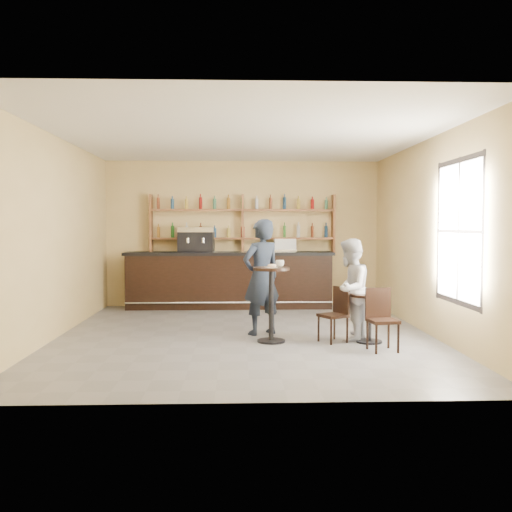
{
  "coord_description": "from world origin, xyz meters",
  "views": [
    {
      "loc": [
        -0.16,
        -9.14,
        1.79
      ],
      "look_at": [
        0.2,
        0.8,
        1.25
      ],
      "focal_mm": 40.0,
      "sensor_mm": 36.0,
      "label": 1
    }
  ],
  "objects_px": {
    "bar_counter": "(229,280)",
    "pastry_case": "(285,245)",
    "chair_west": "(333,315)",
    "cafe_table": "(369,318)",
    "espresso_machine": "(196,240)",
    "pedestal_table": "(271,305)",
    "chair_south": "(383,320)",
    "man_main": "(261,277)",
    "patron_second": "(350,290)"
  },
  "relations": [
    {
      "from": "bar_counter",
      "to": "pastry_case",
      "type": "bearing_deg",
      "value": 0.0
    },
    {
      "from": "bar_counter",
      "to": "man_main",
      "type": "relative_size",
      "value": 2.37
    },
    {
      "from": "espresso_machine",
      "to": "pedestal_table",
      "type": "relative_size",
      "value": 0.65
    },
    {
      "from": "cafe_table",
      "to": "chair_west",
      "type": "xyz_separation_m",
      "value": [
        -0.55,
        0.05,
        0.05
      ]
    },
    {
      "from": "pedestal_table",
      "to": "chair_south",
      "type": "distance_m",
      "value": 1.69
    },
    {
      "from": "chair_south",
      "to": "pastry_case",
      "type": "bearing_deg",
      "value": 94.36
    },
    {
      "from": "pastry_case",
      "to": "patron_second",
      "type": "bearing_deg",
      "value": -80.65
    },
    {
      "from": "patron_second",
      "to": "espresso_machine",
      "type": "bearing_deg",
      "value": -117.12
    },
    {
      "from": "espresso_machine",
      "to": "cafe_table",
      "type": "height_order",
      "value": "espresso_machine"
    },
    {
      "from": "cafe_table",
      "to": "chair_south",
      "type": "height_order",
      "value": "chair_south"
    },
    {
      "from": "man_main",
      "to": "patron_second",
      "type": "height_order",
      "value": "man_main"
    },
    {
      "from": "cafe_table",
      "to": "man_main",
      "type": "bearing_deg",
      "value": 155.88
    },
    {
      "from": "pastry_case",
      "to": "man_main",
      "type": "bearing_deg",
      "value": -103.88
    },
    {
      "from": "man_main",
      "to": "chair_west",
      "type": "bearing_deg",
      "value": 116.69
    },
    {
      "from": "chair_west",
      "to": "chair_south",
      "type": "xyz_separation_m",
      "value": [
        0.6,
        -0.65,
        0.02
      ]
    },
    {
      "from": "man_main",
      "to": "chair_west",
      "type": "xyz_separation_m",
      "value": [
        1.06,
        -0.67,
        -0.52
      ]
    },
    {
      "from": "espresso_machine",
      "to": "cafe_table",
      "type": "distance_m",
      "value": 4.86
    },
    {
      "from": "pastry_case",
      "to": "chair_south",
      "type": "bearing_deg",
      "value": -78.71
    },
    {
      "from": "chair_west",
      "to": "patron_second",
      "type": "relative_size",
      "value": 0.53
    },
    {
      "from": "chair_west",
      "to": "chair_south",
      "type": "height_order",
      "value": "chair_south"
    },
    {
      "from": "pedestal_table",
      "to": "chair_west",
      "type": "xyz_separation_m",
      "value": [
        0.94,
        -0.04,
        -0.15
      ]
    },
    {
      "from": "bar_counter",
      "to": "cafe_table",
      "type": "relative_size",
      "value": 6.0
    },
    {
      "from": "bar_counter",
      "to": "patron_second",
      "type": "relative_size",
      "value": 2.83
    },
    {
      "from": "bar_counter",
      "to": "chair_west",
      "type": "distance_m",
      "value": 4.04
    },
    {
      "from": "chair_west",
      "to": "chair_south",
      "type": "distance_m",
      "value": 0.88
    },
    {
      "from": "pastry_case",
      "to": "man_main",
      "type": "relative_size",
      "value": 0.25
    },
    {
      "from": "pastry_case",
      "to": "man_main",
      "type": "distance_m",
      "value": 3.12
    },
    {
      "from": "man_main",
      "to": "cafe_table",
      "type": "distance_m",
      "value": 1.86
    },
    {
      "from": "espresso_machine",
      "to": "cafe_table",
      "type": "xyz_separation_m",
      "value": [
        2.88,
        -3.75,
        -1.11
      ]
    },
    {
      "from": "espresso_machine",
      "to": "chair_west",
      "type": "bearing_deg",
      "value": -54.11
    },
    {
      "from": "bar_counter",
      "to": "man_main",
      "type": "bearing_deg",
      "value": -79.55
    },
    {
      "from": "espresso_machine",
      "to": "chair_west",
      "type": "height_order",
      "value": "espresso_machine"
    },
    {
      "from": "bar_counter",
      "to": "patron_second",
      "type": "height_order",
      "value": "patron_second"
    },
    {
      "from": "chair_west",
      "to": "pastry_case",
      "type": "bearing_deg",
      "value": 157.62
    },
    {
      "from": "cafe_table",
      "to": "chair_west",
      "type": "relative_size",
      "value": 0.89
    },
    {
      "from": "espresso_machine",
      "to": "pastry_case",
      "type": "bearing_deg",
      "value": 3.71
    },
    {
      "from": "pedestal_table",
      "to": "man_main",
      "type": "xyz_separation_m",
      "value": [
        -0.12,
        0.63,
        0.37
      ]
    },
    {
      "from": "bar_counter",
      "to": "espresso_machine",
      "type": "height_order",
      "value": "espresso_machine"
    },
    {
      "from": "bar_counter",
      "to": "patron_second",
      "type": "bearing_deg",
      "value": -61.76
    },
    {
      "from": "espresso_machine",
      "to": "pedestal_table",
      "type": "height_order",
      "value": "espresso_machine"
    },
    {
      "from": "pedestal_table",
      "to": "bar_counter",
      "type": "bearing_deg",
      "value": 100.5
    },
    {
      "from": "bar_counter",
      "to": "man_main",
      "type": "xyz_separation_m",
      "value": [
        0.56,
        -3.03,
        0.34
      ]
    },
    {
      "from": "chair_south",
      "to": "pedestal_table",
      "type": "bearing_deg",
      "value": 147.06
    },
    {
      "from": "pedestal_table",
      "to": "chair_west",
      "type": "bearing_deg",
      "value": -2.42
    },
    {
      "from": "bar_counter",
      "to": "cafe_table",
      "type": "distance_m",
      "value": 4.34
    },
    {
      "from": "pastry_case",
      "to": "chair_west",
      "type": "bearing_deg",
      "value": -85.43
    },
    {
      "from": "pedestal_table",
      "to": "patron_second",
      "type": "relative_size",
      "value": 0.73
    },
    {
      "from": "pastry_case",
      "to": "chair_south",
      "type": "distance_m",
      "value": 4.56
    },
    {
      "from": "espresso_machine",
      "to": "bar_counter",
      "type": "bearing_deg",
      "value": 3.71
    },
    {
      "from": "pedestal_table",
      "to": "cafe_table",
      "type": "relative_size",
      "value": 1.54
    }
  ]
}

